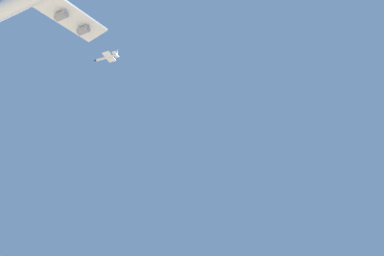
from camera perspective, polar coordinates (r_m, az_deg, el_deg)
The scene contains 1 object.
chase_jet_left_wing at distance 203.67m, azimuth -13.65°, elevation 11.07°, with size 12.73×12.93×4.00m.
Camera 1 is at (-62.90, 92.85, 4.43)m, focal length 32.96 mm.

